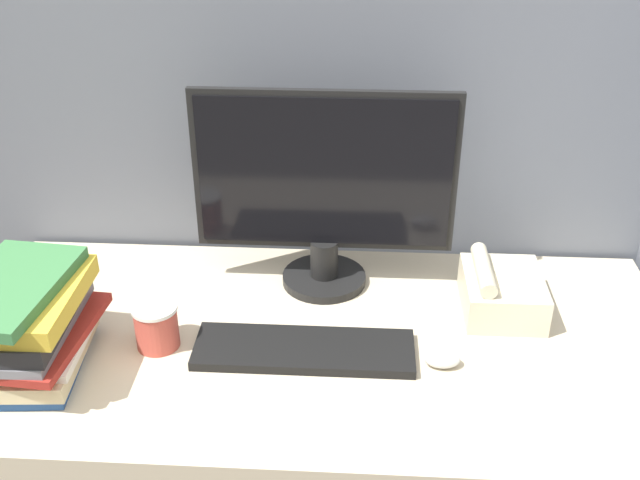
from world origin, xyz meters
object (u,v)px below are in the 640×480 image
(coffee_cup, at_px, (156,326))
(desk_telephone, at_px, (501,292))
(book_stack, at_px, (21,325))
(monitor, at_px, (326,192))
(keyboard, at_px, (304,350))
(mouse, at_px, (442,359))

(coffee_cup, height_order, desk_telephone, desk_telephone)
(coffee_cup, xyz_separation_m, book_stack, (-0.24, -0.09, 0.06))
(monitor, xyz_separation_m, keyboard, (-0.03, -0.28, -0.23))
(book_stack, relative_size, desk_telephone, 1.61)
(desk_telephone, bearing_deg, coffee_cup, -166.56)
(coffee_cup, bearing_deg, book_stack, -159.38)
(monitor, bearing_deg, mouse, -50.34)
(mouse, bearing_deg, book_stack, -176.13)
(monitor, xyz_separation_m, coffee_cup, (-0.33, -0.27, -0.19))
(coffee_cup, bearing_deg, keyboard, -2.14)
(keyboard, relative_size, coffee_cup, 4.62)
(coffee_cup, relative_size, desk_telephone, 0.47)
(mouse, height_order, coffee_cup, coffee_cup)
(mouse, xyz_separation_m, coffee_cup, (-0.58, 0.03, 0.03))
(monitor, bearing_deg, book_stack, -147.94)
(mouse, relative_size, book_stack, 0.22)
(coffee_cup, bearing_deg, desk_telephone, 13.44)
(monitor, bearing_deg, keyboard, -95.79)
(keyboard, height_order, book_stack, book_stack)
(mouse, distance_m, coffee_cup, 0.59)
(monitor, distance_m, coffee_cup, 0.47)
(desk_telephone, bearing_deg, mouse, -124.77)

